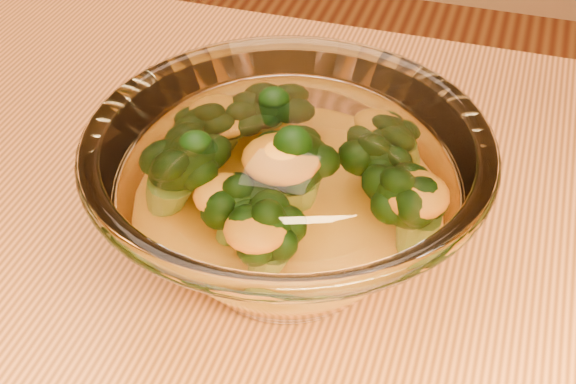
{
  "coord_description": "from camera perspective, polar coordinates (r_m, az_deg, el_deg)",
  "views": [
    {
      "loc": [
        0.08,
        -0.28,
        1.12
      ],
      "look_at": [
        -0.03,
        0.07,
        0.81
      ],
      "focal_mm": 50.0,
      "sensor_mm": 36.0,
      "label": 1
    }
  ],
  "objects": [
    {
      "name": "glass_bowl",
      "position": [
        0.49,
        0.0,
        -0.47
      ],
      "size": [
        0.24,
        0.24,
        0.11
      ],
      "color": "white",
      "rests_on": "table"
    },
    {
      "name": "cheese_sauce",
      "position": [
        0.5,
        -0.0,
        -2.44
      ],
      "size": [
        0.13,
        0.13,
        0.04
      ],
      "primitive_type": "ellipsoid",
      "color": "orange",
      "rests_on": "glass_bowl"
    },
    {
      "name": "broccoli_heap",
      "position": [
        0.49,
        -0.74,
        1.48
      ],
      "size": [
        0.17,
        0.15,
        0.07
      ],
      "color": "black",
      "rests_on": "cheese_sauce"
    }
  ]
}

